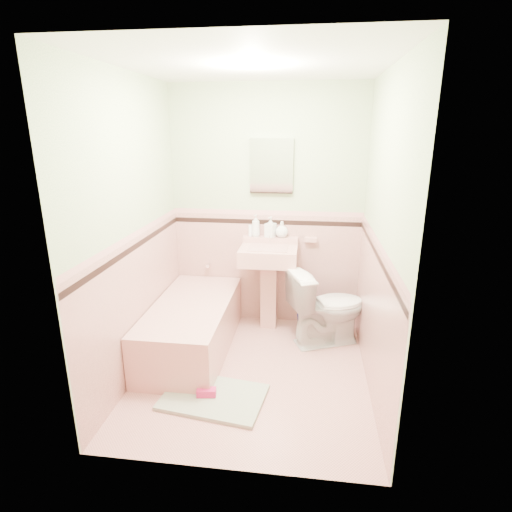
# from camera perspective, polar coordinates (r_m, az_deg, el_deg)

# --- Properties ---
(floor) EXTENTS (2.20, 2.20, 0.00)m
(floor) POSITION_cam_1_polar(r_m,az_deg,el_deg) (3.79, -0.51, -15.76)
(floor) COLOR tan
(floor) RESTS_ON ground
(ceiling) EXTENTS (2.20, 2.20, 0.00)m
(ceiling) POSITION_cam_1_polar(r_m,az_deg,el_deg) (3.21, -0.64, 25.08)
(ceiling) COLOR white
(ceiling) RESTS_ON ground
(wall_back) EXTENTS (2.50, 0.00, 2.50)m
(wall_back) POSITION_cam_1_polar(r_m,az_deg,el_deg) (4.35, 1.47, 6.45)
(wall_back) COLOR beige
(wall_back) RESTS_ON ground
(wall_front) EXTENTS (2.50, 0.00, 2.50)m
(wall_front) POSITION_cam_1_polar(r_m,az_deg,el_deg) (2.25, -4.51, -4.01)
(wall_front) COLOR beige
(wall_front) RESTS_ON ground
(wall_left) EXTENTS (0.00, 2.50, 2.50)m
(wall_left) POSITION_cam_1_polar(r_m,az_deg,el_deg) (3.56, -16.76, 3.29)
(wall_left) COLOR beige
(wall_left) RESTS_ON ground
(wall_right) EXTENTS (0.00, 2.50, 2.50)m
(wall_right) POSITION_cam_1_polar(r_m,az_deg,el_deg) (3.30, 16.93, 2.21)
(wall_right) COLOR beige
(wall_right) RESTS_ON ground
(wainscot_back) EXTENTS (2.00, 0.00, 2.00)m
(wainscot_back) POSITION_cam_1_polar(r_m,az_deg,el_deg) (4.50, 1.39, -1.74)
(wainscot_back) COLOR tan
(wainscot_back) RESTS_ON ground
(wainscot_front) EXTENTS (2.00, 0.00, 2.00)m
(wainscot_front) POSITION_cam_1_polar(r_m,az_deg,el_deg) (2.56, -4.10, -17.59)
(wainscot_front) COLOR tan
(wainscot_front) RESTS_ON ground
(wainscot_left) EXTENTS (0.00, 2.20, 2.20)m
(wainscot_left) POSITION_cam_1_polar(r_m,az_deg,el_deg) (3.75, -15.74, -6.38)
(wainscot_left) COLOR tan
(wainscot_left) RESTS_ON ground
(wainscot_right) EXTENTS (0.00, 2.20, 2.20)m
(wainscot_right) POSITION_cam_1_polar(r_m,az_deg,el_deg) (3.51, 15.81, -8.08)
(wainscot_right) COLOR tan
(wainscot_right) RESTS_ON ground
(accent_back) EXTENTS (2.00, 0.00, 2.00)m
(accent_back) POSITION_cam_1_polar(r_m,az_deg,el_deg) (4.35, 1.43, 4.72)
(accent_back) COLOR black
(accent_back) RESTS_ON ground
(accent_front) EXTENTS (2.00, 0.00, 2.00)m
(accent_front) POSITION_cam_1_polar(r_m,az_deg,el_deg) (2.31, -4.34, -6.86)
(accent_front) COLOR black
(accent_front) RESTS_ON ground
(accent_left) EXTENTS (0.00, 2.20, 2.20)m
(accent_left) POSITION_cam_1_polar(r_m,az_deg,el_deg) (3.58, -16.32, 1.27)
(accent_left) COLOR black
(accent_left) RESTS_ON ground
(accent_right) EXTENTS (0.00, 2.20, 2.20)m
(accent_right) POSITION_cam_1_polar(r_m,az_deg,el_deg) (3.33, 16.43, 0.06)
(accent_right) COLOR black
(accent_right) RESTS_ON ground
(cap_back) EXTENTS (2.00, 0.00, 2.00)m
(cap_back) POSITION_cam_1_polar(r_m,az_deg,el_deg) (4.33, 1.44, 6.02)
(cap_back) COLOR tan
(cap_back) RESTS_ON ground
(cap_front) EXTENTS (2.00, 0.00, 2.00)m
(cap_front) POSITION_cam_1_polar(r_m,az_deg,el_deg) (2.27, -4.40, -4.56)
(cap_front) COLOR tan
(cap_front) RESTS_ON ground
(cap_left) EXTENTS (0.00, 2.20, 2.20)m
(cap_left) POSITION_cam_1_polar(r_m,az_deg,el_deg) (3.56, -16.46, 2.82)
(cap_left) COLOR tan
(cap_left) RESTS_ON ground
(cap_right) EXTENTS (0.00, 2.20, 2.20)m
(cap_right) POSITION_cam_1_polar(r_m,az_deg,el_deg) (3.30, 16.58, 1.72)
(cap_right) COLOR tan
(cap_right) RESTS_ON ground
(bathtub) EXTENTS (0.70, 1.50, 0.45)m
(bathtub) POSITION_cam_1_polar(r_m,az_deg,el_deg) (4.08, -8.80, -9.78)
(bathtub) COLOR tan
(bathtub) RESTS_ON floor
(tub_faucet) EXTENTS (0.04, 0.12, 0.04)m
(tub_faucet) POSITION_cam_1_polar(r_m,az_deg,el_deg) (4.56, -6.55, -1.19)
(tub_faucet) COLOR silver
(tub_faucet) RESTS_ON wall_back
(sink) EXTENTS (0.58, 0.48, 0.91)m
(sink) POSITION_cam_1_polar(r_m,az_deg,el_deg) (4.33, 1.71, -4.55)
(sink) COLOR tan
(sink) RESTS_ON floor
(sink_faucet) EXTENTS (0.02, 0.02, 0.10)m
(sink_faucet) POSITION_cam_1_polar(r_m,az_deg,el_deg) (4.31, 1.96, 2.26)
(sink_faucet) COLOR silver
(sink_faucet) RESTS_ON sink
(medicine_cabinet) EXTENTS (0.44, 0.04, 0.54)m
(medicine_cabinet) POSITION_cam_1_polar(r_m,az_deg,el_deg) (4.25, 2.16, 12.33)
(medicine_cabinet) COLOR white
(medicine_cabinet) RESTS_ON wall_back
(soap_dish) EXTENTS (0.12, 0.07, 0.04)m
(soap_dish) POSITION_cam_1_polar(r_m,az_deg,el_deg) (4.35, 7.56, 2.26)
(soap_dish) COLOR tan
(soap_dish) RESTS_ON wall_back
(soap_bottle_left) EXTENTS (0.11, 0.11, 0.23)m
(soap_bottle_left) POSITION_cam_1_polar(r_m,az_deg,el_deg) (4.33, -0.03, 4.22)
(soap_bottle_left) COLOR #B2B2B2
(soap_bottle_left) RESTS_ON sink
(soap_bottle_mid) EXTENTS (0.13, 0.13, 0.21)m
(soap_bottle_mid) POSITION_cam_1_polar(r_m,az_deg,el_deg) (4.32, 2.01, 4.04)
(soap_bottle_mid) COLOR #B2B2B2
(soap_bottle_mid) RESTS_ON sink
(soap_bottle_right) EXTENTS (0.17, 0.17, 0.17)m
(soap_bottle_right) POSITION_cam_1_polar(r_m,az_deg,el_deg) (4.31, 3.59, 3.70)
(soap_bottle_right) COLOR #B2B2B2
(soap_bottle_right) RESTS_ON sink
(tube) EXTENTS (0.04, 0.04, 0.12)m
(tube) POSITION_cam_1_polar(r_m,az_deg,el_deg) (4.35, -0.80, 3.53)
(tube) COLOR white
(tube) RESTS_ON sink
(toilet) EXTENTS (0.86, 0.69, 0.76)m
(toilet) POSITION_cam_1_polar(r_m,az_deg,el_deg) (4.14, 9.83, -6.96)
(toilet) COLOR white
(toilet) RESTS_ON floor
(bucket) EXTENTS (0.31, 0.31, 0.24)m
(bucket) POSITION_cam_1_polar(r_m,az_deg,el_deg) (4.46, 7.16, -8.76)
(bucket) COLOR #182EA2
(bucket) RESTS_ON floor
(bath_mat) EXTENTS (0.86, 0.63, 0.03)m
(bath_mat) POSITION_cam_1_polar(r_m,az_deg,el_deg) (3.48, -5.88, -18.85)
(bath_mat) COLOR gray
(bath_mat) RESTS_ON floor
(shoe) EXTENTS (0.16, 0.09, 0.06)m
(shoe) POSITION_cam_1_polar(r_m,az_deg,el_deg) (3.46, -6.87, -18.22)
(shoe) COLOR #BF1E59
(shoe) RESTS_ON bath_mat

